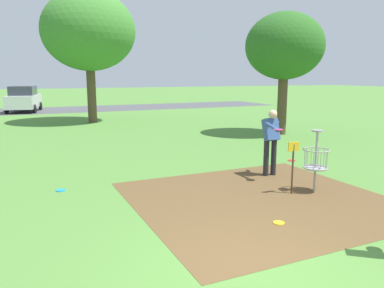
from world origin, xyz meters
name	(u,v)px	position (x,y,z in m)	size (l,w,h in m)	color
ground_plane	(258,273)	(0.00, 0.00, 0.00)	(160.00, 160.00, 0.00)	#518438
dirt_tee_pad	(260,199)	(1.77, 2.49, 0.00)	(5.15, 4.93, 0.01)	brown
disc_golf_basket	(313,159)	(3.12, 2.46, 0.75)	(0.98, 0.58, 1.39)	#9E9EA3
player_throwing	(271,138)	(3.11, 4.00, 0.99)	(0.57, 1.08, 1.71)	#232328
frisbee_near_basket	(61,190)	(-1.97, 4.87, 0.01)	(0.21, 0.21, 0.02)	#1E93DB
frisbee_mid_grass	(292,160)	(4.76, 5.13, 0.01)	(0.23, 0.23, 0.02)	red
frisbee_far_left	(279,223)	(1.31, 1.26, 0.01)	(0.20, 0.20, 0.02)	gold
tree_near_left	(89,31)	(1.03, 17.58, 4.91)	(4.99, 4.99, 7.05)	brown
tree_mid_center	(285,47)	(7.83, 9.63, 3.78)	(3.35, 3.35, 5.23)	brown
parking_lot_strip	(58,110)	(0.00, 26.61, 0.00)	(36.00, 6.00, 0.01)	#4C4C51
parked_car_leftmost	(24,99)	(-2.33, 26.06, 0.92)	(2.61, 4.48, 1.84)	silver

